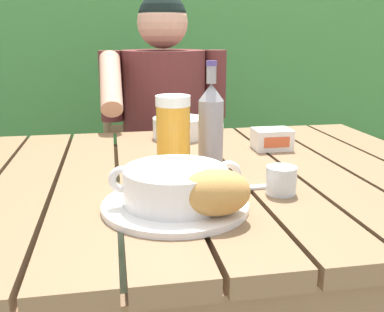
{
  "coord_description": "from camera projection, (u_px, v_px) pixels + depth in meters",
  "views": [
    {
      "loc": [
        -0.2,
        -0.97,
        1.06
      ],
      "look_at": [
        -0.05,
        -0.11,
        0.83
      ],
      "focal_mm": 41.66,
      "sensor_mm": 36.0,
      "label": 1
    }
  ],
  "objects": [
    {
      "name": "beer_bottle",
      "position": [
        211.0,
        124.0,
        1.05
      ],
      "size": [
        0.06,
        0.06,
        0.25
      ],
      "color": "gray",
      "rests_on": "dining_table"
    },
    {
      "name": "bread_roll",
      "position": [
        216.0,
        192.0,
        0.75
      ],
      "size": [
        0.12,
        0.09,
        0.08
      ],
      "color": "#C08A45",
      "rests_on": "serving_plate"
    },
    {
      "name": "dining_table",
      "position": [
        204.0,
        210.0,
        1.06
      ],
      "size": [
        1.19,
        0.94,
        0.76
      ],
      "color": "brown",
      "rests_on": "ground_plane"
    },
    {
      "name": "hedge_backdrop",
      "position": [
        157.0,
        34.0,
        2.69
      ],
      "size": [
        3.83,
        0.92,
        2.0
      ],
      "color": "#407E3C",
      "rests_on": "ground_plane"
    },
    {
      "name": "chair_near_diner",
      "position": [
        161.0,
        170.0,
        1.97
      ],
      "size": [
        0.49,
        0.48,
        0.99
      ],
      "color": "olive",
      "rests_on": "ground_plane"
    },
    {
      "name": "diner_bowl",
      "position": [
        179.0,
        128.0,
        1.37
      ],
      "size": [
        0.16,
        0.16,
        0.06
      ],
      "color": "white",
      "rests_on": "dining_table"
    },
    {
      "name": "soup_bowl",
      "position": [
        175.0,
        184.0,
        0.81
      ],
      "size": [
        0.24,
        0.19,
        0.07
      ],
      "color": "white",
      "rests_on": "serving_plate"
    },
    {
      "name": "serving_plate",
      "position": [
        175.0,
        205.0,
        0.82
      ],
      "size": [
        0.27,
        0.27,
        0.01
      ],
      "color": "white",
      "rests_on": "dining_table"
    },
    {
      "name": "butter_tub",
      "position": [
        272.0,
        139.0,
        1.23
      ],
      "size": [
        0.1,
        0.08,
        0.06
      ],
      "color": "white",
      "rests_on": "dining_table"
    },
    {
      "name": "beer_glass",
      "position": [
        173.0,
        135.0,
        1.0
      ],
      "size": [
        0.08,
        0.08,
        0.18
      ],
      "color": "orange",
      "rests_on": "dining_table"
    },
    {
      "name": "table_knife",
      "position": [
        240.0,
        188.0,
        0.91
      ],
      "size": [
        0.15,
        0.03,
        0.01
      ],
      "color": "silver",
      "rests_on": "dining_table"
    },
    {
      "name": "person_eating",
      "position": [
        165.0,
        128.0,
        1.72
      ],
      "size": [
        0.48,
        0.47,
        1.22
      ],
      "color": "#5E2828",
      "rests_on": "ground_plane"
    },
    {
      "name": "water_glass_small",
      "position": [
        281.0,
        180.0,
        0.89
      ],
      "size": [
        0.06,
        0.06,
        0.06
      ],
      "color": "silver",
      "rests_on": "dining_table"
    }
  ]
}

